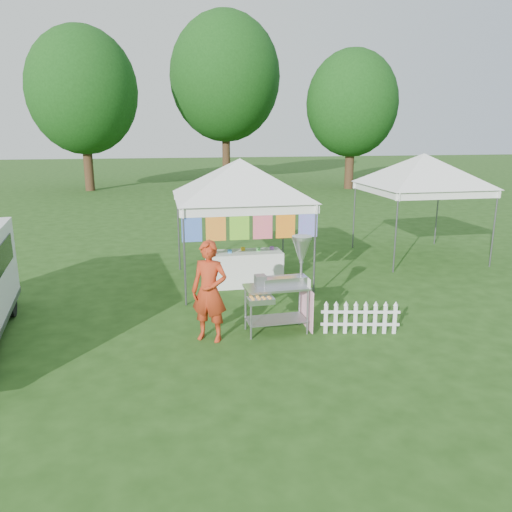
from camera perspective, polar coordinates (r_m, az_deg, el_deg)
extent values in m
plane|color=#1F4112|center=(9.09, 1.89, -9.41)|extent=(120.00, 120.00, 0.00)
cylinder|color=#59595E|center=(10.53, -8.17, -0.18)|extent=(0.04, 0.04, 2.10)
cylinder|color=#59595E|center=(11.03, 6.72, 0.53)|extent=(0.04, 0.04, 2.10)
cylinder|color=#59595E|center=(13.30, -8.84, 2.82)|extent=(0.04, 0.04, 2.10)
cylinder|color=#59595E|center=(13.69, 3.12, 3.30)|extent=(0.04, 0.04, 2.10)
cube|color=white|center=(10.50, -0.57, 5.22)|extent=(3.00, 0.03, 0.22)
cube|color=white|center=(13.27, -2.82, 7.11)|extent=(3.00, 0.03, 0.22)
pyramid|color=white|center=(11.78, -1.86, 11.10)|extent=(4.24, 4.24, 0.90)
cylinder|color=#59595E|center=(10.48, -0.57, 5.65)|extent=(3.00, 0.03, 0.03)
cube|color=#1736BA|center=(10.39, -7.37, 3.50)|extent=(0.42, 0.01, 0.70)
cube|color=red|center=(10.43, -4.62, 3.62)|extent=(0.42, 0.01, 0.70)
cube|color=#1BA21C|center=(10.50, -1.91, 3.72)|extent=(0.42, 0.01, 0.70)
cube|color=#CF19A9|center=(10.59, 0.77, 3.82)|extent=(0.42, 0.01, 0.70)
cube|color=red|center=(10.70, 3.40, 3.91)|extent=(0.42, 0.01, 0.70)
cube|color=#B31ABB|center=(10.83, 5.97, 3.98)|extent=(0.42, 0.01, 0.70)
cylinder|color=#59595E|center=(13.38, 15.68, 2.53)|extent=(0.04, 0.04, 2.10)
cylinder|color=#59595E|center=(14.87, 25.53, 2.79)|extent=(0.04, 0.04, 2.10)
cylinder|color=#59595E|center=(15.92, 11.14, 4.60)|extent=(0.04, 0.04, 2.10)
cylinder|color=#59595E|center=(17.19, 19.98, 4.71)|extent=(0.04, 0.04, 2.10)
cube|color=white|center=(13.93, 21.21, 6.51)|extent=(3.00, 0.03, 0.22)
cube|color=white|center=(16.38, 15.96, 7.94)|extent=(3.00, 0.03, 0.22)
pyramid|color=white|center=(15.06, 18.68, 11.06)|extent=(4.24, 4.24, 0.90)
cylinder|color=#59595E|center=(13.92, 21.24, 6.83)|extent=(3.00, 0.03, 0.03)
cylinder|color=#321E12|center=(32.42, -18.67, 10.58)|extent=(0.56, 0.56, 3.96)
ellipsoid|color=#1A5216|center=(32.45, -19.23, 17.40)|extent=(6.40, 6.40, 7.36)
cylinder|color=#321E12|center=(36.46, -3.44, 12.31)|extent=(0.56, 0.56, 4.84)
ellipsoid|color=#1A5216|center=(36.61, -3.55, 19.72)|extent=(7.60, 7.60, 8.74)
cylinder|color=#321E12|center=(32.43, 10.65, 10.68)|extent=(0.56, 0.56, 3.52)
ellipsoid|color=#1A5216|center=(32.41, 10.93, 16.76)|extent=(5.60, 5.60, 6.44)
cylinder|color=gray|center=(8.89, -0.57, -6.93)|extent=(0.04, 0.04, 0.87)
cylinder|color=gray|center=(9.17, 5.92, -6.36)|extent=(0.04, 0.04, 0.87)
cylinder|color=gray|center=(9.33, -1.21, -5.90)|extent=(0.04, 0.04, 0.87)
cylinder|color=gray|center=(9.59, 5.00, -5.39)|extent=(0.04, 0.04, 0.87)
cube|color=gray|center=(9.30, 2.31, -7.25)|extent=(1.12, 0.59, 0.01)
cube|color=#B7B7BC|center=(9.09, 2.35, -3.58)|extent=(1.17, 0.62, 0.04)
cube|color=#B7B7BC|center=(9.15, 3.32, -2.86)|extent=(0.83, 0.27, 0.14)
cube|color=gray|center=(9.03, 0.51, -2.86)|extent=(0.20, 0.22, 0.21)
cylinder|color=gray|center=(9.15, 5.21, -0.68)|extent=(0.05, 0.05, 0.87)
cone|color=#B7B7BC|center=(9.09, 5.24, 0.79)|extent=(0.36, 0.36, 0.39)
cylinder|color=#B7B7BC|center=(9.04, 5.27, 2.09)|extent=(0.38, 0.38, 0.06)
cube|color=#B7B7BC|center=(8.69, 0.53, -5.08)|extent=(0.47, 0.30, 0.10)
cube|color=#EDA0B7|center=(9.40, 5.80, -5.83)|extent=(0.04, 0.72, 0.78)
cube|color=white|center=(8.96, 6.09, -3.14)|extent=(0.02, 0.14, 0.17)
imported|color=#AA2F14|center=(8.77, -5.34, -4.04)|extent=(0.78, 0.69, 1.81)
cube|color=black|center=(9.98, -27.11, -0.39)|extent=(0.30, 2.46, 0.50)
cylinder|color=black|center=(11.14, -26.38, -4.74)|extent=(0.27, 0.63, 0.61)
cube|color=silver|center=(9.29, 7.98, -7.15)|extent=(0.07, 0.03, 0.56)
cube|color=silver|center=(9.31, 9.08, -7.14)|extent=(0.07, 0.03, 0.56)
cube|color=silver|center=(9.34, 10.18, -7.12)|extent=(0.07, 0.03, 0.56)
cube|color=silver|center=(9.37, 11.28, -7.10)|extent=(0.07, 0.03, 0.56)
cube|color=silver|center=(9.41, 12.36, -7.08)|extent=(0.07, 0.03, 0.56)
cube|color=silver|center=(9.44, 13.44, -7.05)|extent=(0.07, 0.03, 0.56)
cube|color=silver|center=(9.48, 14.51, -7.02)|extent=(0.07, 0.03, 0.56)
cube|color=silver|center=(9.53, 15.57, -6.99)|extent=(0.07, 0.03, 0.56)
cube|color=silver|center=(9.42, 11.79, -7.65)|extent=(1.41, 0.32, 0.05)
cube|color=silver|center=(9.34, 11.87, -6.29)|extent=(1.41, 0.32, 0.05)
cube|color=white|center=(11.98, -1.37, -1.43)|extent=(1.80, 0.70, 0.82)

